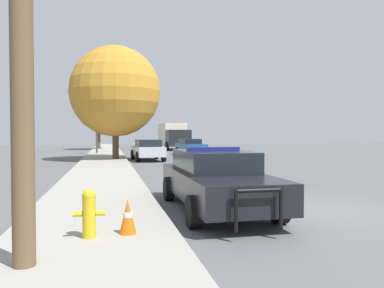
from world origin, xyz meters
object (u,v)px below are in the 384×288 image
traffic_light (110,111)px  box_truck (173,135)px  traffic_cone (128,216)px  car_background_midblock (148,149)px  tree_sidewalk_mid (115,91)px  car_background_oncoming (190,147)px  fire_hydrant (89,212)px  police_car (215,179)px  tree_sidewalk_far (98,110)px

traffic_light → box_truck: 11.40m
traffic_cone → car_background_midblock: bearing=83.2°
traffic_light → tree_sidewalk_mid: 7.86m
car_background_oncoming → car_background_midblock: bearing=48.5°
fire_hydrant → traffic_light: size_ratio=0.15×
police_car → traffic_cone: bearing=45.3°
box_truck → car_background_oncoming: bearing=85.9°
car_background_midblock → traffic_light: bearing=104.1°
tree_sidewalk_far → traffic_cone: (1.43, -37.23, -4.05)m
car_background_midblock → box_truck: 17.43m
tree_sidewalk_far → police_car: bearing=-84.0°
fire_hydrant → tree_sidewalk_far: size_ratio=0.12×
car_background_midblock → tree_sidewalk_mid: bearing=167.3°
fire_hydrant → car_background_oncoming: 25.51m
tree_sidewalk_mid → car_background_midblock: bearing=-9.8°
traffic_light → car_background_midblock: 9.09m
traffic_light → traffic_cone: bearing=-89.6°
fire_hydrant → box_truck: (7.60, 36.21, 1.09)m
fire_hydrant → box_truck: size_ratio=0.11×
tree_sidewalk_far → tree_sidewalk_mid: tree_sidewalk_mid is taller
car_background_midblock → traffic_cone: size_ratio=7.58×
fire_hydrant → tree_sidewalk_mid: 20.25m
car_background_midblock → car_background_oncoming: car_background_midblock is taller
box_truck → tree_sidewalk_mid: size_ratio=0.96×
car_background_midblock → car_background_oncoming: bearing=47.9°
car_background_midblock → traffic_cone: bearing=-99.7°
tree_sidewalk_mid → traffic_cone: 20.15m
fire_hydrant → traffic_cone: 0.66m
fire_hydrant → police_car: bearing=39.4°
police_car → box_truck: box_truck is taller
car_background_midblock → traffic_cone: car_background_midblock is taller
tree_sidewalk_far → tree_sidewalk_mid: bearing=-84.9°
traffic_light → car_background_oncoming: (6.64, -3.10, -3.10)m
police_car → car_background_midblock: bearing=-90.3°
police_car → box_truck: (4.74, 33.86, 0.88)m
fire_hydrant → car_background_midblock: size_ratio=0.18×
fire_hydrant → traffic_light: (0.45, 27.61, 3.29)m
fire_hydrant → car_background_oncoming: bearing=73.9°
traffic_light → tree_sidewalk_far: size_ratio=0.82×
traffic_light → car_background_midblock: (2.50, -8.18, -3.09)m
car_background_midblock → car_background_oncoming: size_ratio=0.97×
traffic_light → car_background_oncoming: bearing=-25.1°
car_background_midblock → traffic_cone: 19.46m
traffic_light → traffic_cone: 27.71m
tree_sidewalk_mid → car_background_oncoming: bearing=36.7°
police_car → box_truck: bearing=-97.9°
car_background_midblock → car_background_oncoming: (4.14, 5.08, -0.01)m
police_car → car_background_midblock: 17.08m
car_background_midblock → tree_sidewalk_far: bearing=98.9°
car_background_midblock → traffic_cone: (-2.31, -19.31, -0.34)m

